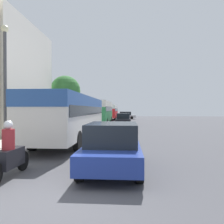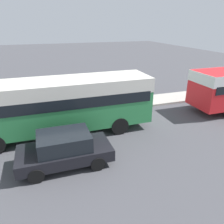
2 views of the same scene
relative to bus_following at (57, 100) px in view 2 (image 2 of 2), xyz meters
name	(u,v)px [view 2 (image 2 of 2)]	position (x,y,z in m)	size (l,w,h in m)	color
bus_following	(57,100)	(0.00, 0.00, 0.00)	(2.55, 10.37, 3.11)	#2D8447
car_distant	(65,149)	(3.07, -0.10, -1.23)	(1.95, 4.05, 1.53)	black
pedestrian_near_curb	(59,100)	(-2.69, 0.29, -0.92)	(0.43, 0.43, 1.86)	#232838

